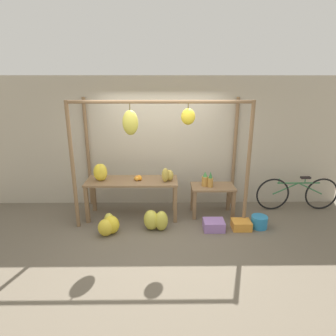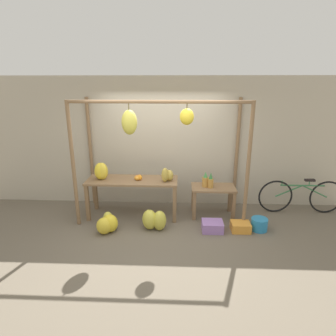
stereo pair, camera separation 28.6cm
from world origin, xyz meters
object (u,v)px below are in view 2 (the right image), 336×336
at_px(banana_pile_on_table, 101,171).
at_px(banana_pile_ground_right, 154,220).
at_px(banana_pile_ground_left, 108,223).
at_px(blue_bucket, 259,224).
at_px(fruit_crate_white, 212,226).
at_px(parked_bicycle, 301,196).
at_px(fruit_crate_purple, 240,227).
at_px(orange_pile, 138,177).
at_px(papaya_pile, 167,175).
at_px(pineapple_cluster, 208,181).

xyz_separation_m(banana_pile_on_table, banana_pile_ground_right, (1.09, -0.55, -0.77)).
distance_m(banana_pile_on_table, banana_pile_ground_left, 1.08).
xyz_separation_m(banana_pile_ground_left, blue_bucket, (2.82, 0.19, -0.05)).
distance_m(banana_pile_on_table, banana_pile_ground_right, 1.45).
relative_size(fruit_crate_white, parked_bicycle, 0.22).
xyz_separation_m(banana_pile_ground_right, blue_bucket, (1.97, 0.06, -0.08)).
relative_size(banana_pile_on_table, fruit_crate_white, 0.90).
distance_m(banana_pile_ground_left, parked_bicycle, 4.01).
height_order(banana_pile_ground_right, blue_bucket, banana_pile_ground_right).
distance_m(blue_bucket, fruit_crate_purple, 0.36).
relative_size(orange_pile, papaya_pile, 0.70).
xyz_separation_m(banana_pile_on_table, blue_bucket, (3.07, -0.49, -0.85)).
height_order(papaya_pile, fruit_crate_purple, papaya_pile).
distance_m(banana_pile_ground_left, fruit_crate_purple, 2.47).
bearing_deg(pineapple_cluster, blue_bucket, -30.83).
height_order(parked_bicycle, fruit_crate_purple, parked_bicycle).
distance_m(fruit_crate_white, blue_bucket, 0.88).
distance_m(parked_bicycle, papaya_pile, 2.87).
relative_size(banana_pile_ground_right, fruit_crate_white, 1.41).
height_order(pineapple_cluster, banana_pile_ground_left, pineapple_cluster).
xyz_separation_m(pineapple_cluster, fruit_crate_purple, (0.58, -0.61, -0.69)).
height_order(pineapple_cluster, papaya_pile, papaya_pile).
bearing_deg(blue_bucket, orange_pile, 167.52).
xyz_separation_m(banana_pile_ground_left, banana_pile_ground_right, (0.84, 0.13, 0.02)).
distance_m(orange_pile, banana_pile_ground_right, 0.93).
bearing_deg(orange_pile, banana_pile_ground_left, -124.46).
distance_m(banana_pile_ground_left, blue_bucket, 2.83).
xyz_separation_m(pineapple_cluster, fruit_crate_white, (0.06, -0.63, -0.68)).
bearing_deg(fruit_crate_purple, orange_pile, 164.07).
xyz_separation_m(fruit_crate_white, blue_bucket, (0.88, 0.07, 0.02)).
bearing_deg(banana_pile_on_table, papaya_pile, -2.27).
xyz_separation_m(blue_bucket, fruit_crate_purple, (-0.35, -0.05, -0.03)).
bearing_deg(fruit_crate_purple, papaya_pile, 160.58).
distance_m(pineapple_cluster, fruit_crate_purple, 1.09).
relative_size(banana_pile_ground_right, fruit_crate_purple, 1.57).
bearing_deg(orange_pile, fruit_crate_purple, -15.93).
height_order(banana_pile_ground_left, banana_pile_ground_right, banana_pile_ground_right).
bearing_deg(orange_pile, parked_bicycle, 4.75).
relative_size(pineapple_cluster, fruit_crate_purple, 0.93).
xyz_separation_m(orange_pile, banana_pile_ground_left, (-0.48, -0.71, -0.66)).
relative_size(banana_pile_on_table, banana_pile_ground_left, 0.82).
xyz_separation_m(orange_pile, papaya_pile, (0.59, -0.08, 0.08)).
relative_size(orange_pile, banana_pile_ground_right, 0.37).
bearing_deg(blue_bucket, fruit_crate_purple, -172.21).
bearing_deg(banana_pile_ground_right, parked_bicycle, 15.81).
bearing_deg(orange_pile, pineapple_cluster, 1.74).
bearing_deg(parked_bicycle, banana_pile_ground_left, -165.70).
bearing_deg(parked_bicycle, fruit_crate_white, -155.90).
bearing_deg(pineapple_cluster, banana_pile_on_table, -178.22).
bearing_deg(fruit_crate_white, fruit_crate_purple, 2.15).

